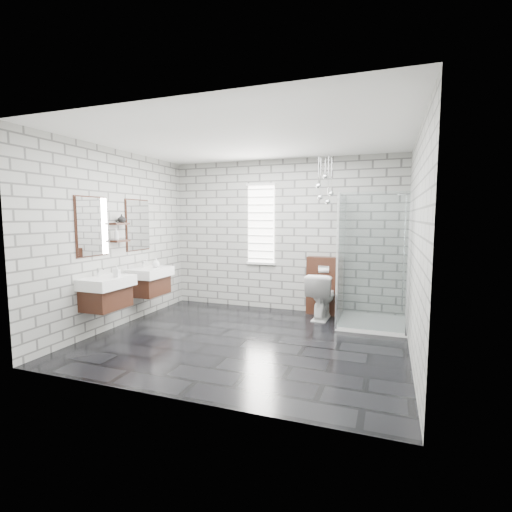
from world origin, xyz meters
The scene contains 20 objects.
floor centered at (0.00, 0.00, -0.01)m, with size 4.20×3.60×0.02m, color black.
ceiling centered at (0.00, 0.00, 2.71)m, with size 4.20×3.60×0.02m, color white.
wall_back centered at (0.00, 1.81, 1.35)m, with size 4.20×0.02×2.70m, color #A7A7A1.
wall_front centered at (0.00, -1.81, 1.35)m, with size 4.20×0.02×2.70m, color #A7A7A1.
wall_left centered at (-2.11, 0.00, 1.35)m, with size 0.02×3.60×2.70m, color #A7A7A1.
wall_right centered at (2.11, 0.00, 1.35)m, with size 0.02×3.60×2.70m, color #A7A7A1.
vanity_left centered at (-1.91, -0.55, 0.76)m, with size 0.47×0.70×1.57m.
vanity_right centered at (-1.91, 0.45, 0.76)m, with size 0.47×0.70×1.57m.
shelf_lower centered at (-2.03, -0.05, 1.32)m, with size 0.14×0.30×0.03m, color #3C1E12.
shelf_upper centered at (-2.03, -0.05, 1.58)m, with size 0.14×0.30×0.03m, color #3C1E12.
window centered at (-0.40, 1.78, 1.55)m, with size 0.56×0.05×1.48m.
cistern_panel centered at (0.79, 1.70, 0.50)m, with size 0.60×0.20×1.00m, color #3C1E12.
flush_plate centered at (0.79, 1.60, 0.80)m, with size 0.18×0.01×0.12m, color silver.
shower_enclosure centered at (1.50, 1.18, 0.50)m, with size 1.00×1.00×2.03m.
pendant_cluster centered at (0.81, 1.37, 2.10)m, with size 0.28×0.24×0.83m.
toilet centered at (0.79, 1.45, 0.38)m, with size 0.42×0.74×0.76m, color white.
soap_bottle_a centered at (-1.74, -0.49, 0.93)m, with size 0.07×0.08×0.17m, color #B2B2B2.
soap_bottle_b centered at (-1.81, 0.53, 0.93)m, with size 0.12×0.12×0.16m, color #B2B2B2.
soap_bottle_c centered at (-2.02, -0.14, 1.43)m, with size 0.07×0.07×0.19m, color #B2B2B2.
vase centered at (-2.02, -0.01, 1.66)m, with size 0.12×0.12×0.13m, color #B2B2B2.
Camera 1 is at (1.81, -4.63, 1.68)m, focal length 26.00 mm.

